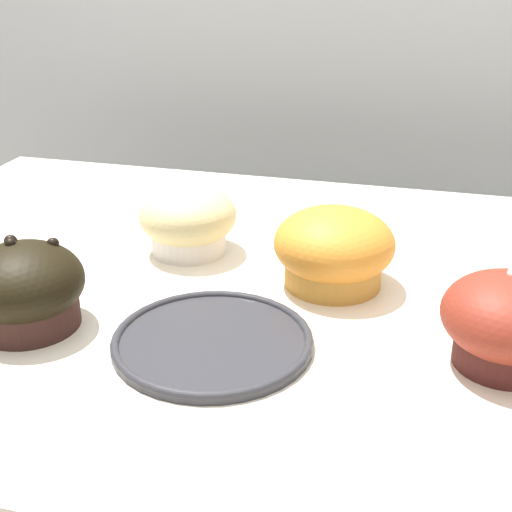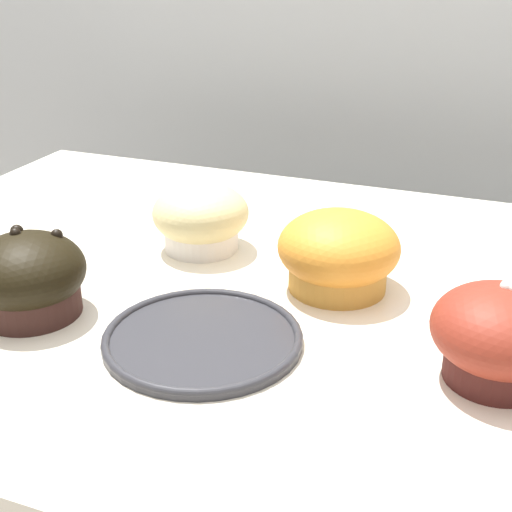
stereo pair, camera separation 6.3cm
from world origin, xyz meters
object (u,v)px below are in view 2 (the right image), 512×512
object	(u,v)px
muffin_front_left	(500,336)
serving_plate	(203,338)
muffin_back_left	(201,218)
muffin_back_right	(28,277)
muffin_front_center	(338,253)

from	to	relation	value
muffin_front_left	serving_plate	distance (m)	0.23
muffin_back_left	muffin_back_right	world-z (taller)	muffin_back_right
muffin_back_left	muffin_front_left	world-z (taller)	muffin_front_left
muffin_back_right	serving_plate	size ratio (longest dim) A/B	0.61
serving_plate	muffin_front_center	bearing A→B (deg)	60.89
muffin_front_center	muffin_front_left	size ratio (longest dim) A/B	1.11
muffin_back_left	muffin_back_right	size ratio (longest dim) A/B	1.00
muffin_back_right	serving_plate	world-z (taller)	muffin_back_right
muffin_back_right	muffin_front_center	bearing A→B (deg)	31.27
muffin_back_left	muffin_back_right	bearing A→B (deg)	-113.40
muffin_front_center	muffin_front_left	bearing A→B (deg)	-34.62
muffin_front_center	muffin_back_left	size ratio (longest dim) A/B	1.13
muffin_back_left	muffin_back_right	distance (m)	0.20
muffin_back_left	muffin_front_left	distance (m)	0.34
muffin_front_center	serving_plate	distance (m)	0.16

